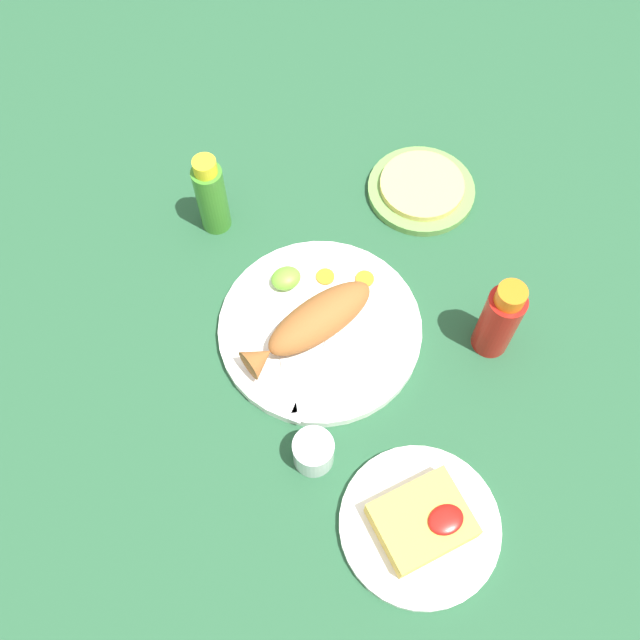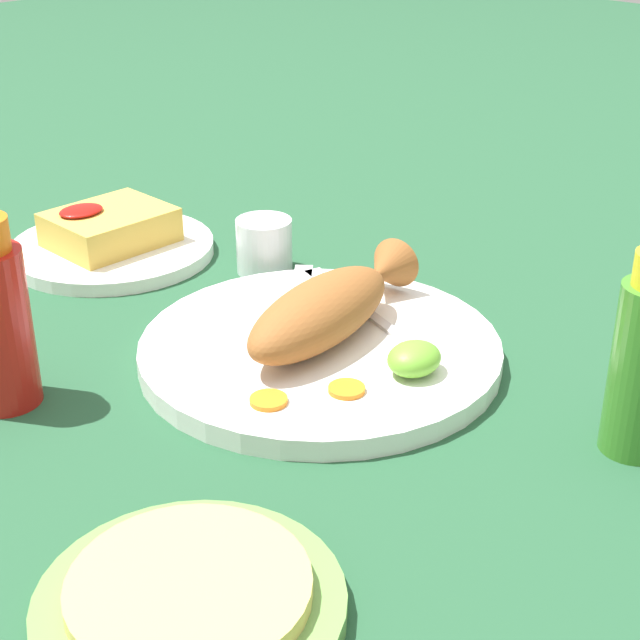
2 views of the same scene
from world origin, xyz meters
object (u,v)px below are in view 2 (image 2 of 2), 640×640
at_px(side_plate_fries, 112,249).
at_px(fork_far, 352,301).
at_px(salt_cup, 264,249).
at_px(fork_near, 299,301).
at_px(tortilla_plate, 191,606).
at_px(main_plate, 320,350).
at_px(fried_fish, 329,307).

bearing_deg(side_plate_fries, fork_far, 102.49).
bearing_deg(fork_far, salt_cup, 8.74).
bearing_deg(fork_near, salt_cup, 20.82).
bearing_deg(tortilla_plate, salt_cup, -137.61).
xyz_separation_m(fork_near, tortilla_plate, (0.31, 0.23, -0.01)).
bearing_deg(main_plate, salt_cup, -118.95).
distance_m(fork_near, fork_far, 0.05).
xyz_separation_m(fork_far, salt_cup, (-0.02, -0.14, 0.00)).
bearing_deg(fried_fish, salt_cup, -126.62).
height_order(salt_cup, tortilla_plate, salt_cup).
relative_size(main_plate, salt_cup, 5.39).
distance_m(salt_cup, tortilla_plate, 0.50).
relative_size(salt_cup, side_plate_fries, 0.27).
bearing_deg(fork_far, side_plate_fries, 29.80).
bearing_deg(main_plate, side_plate_fries, -91.93).
bearing_deg(fried_fish, side_plate_fries, -100.34).
bearing_deg(salt_cup, fork_near, 62.76).
xyz_separation_m(main_plate, fork_near, (-0.04, -0.07, 0.01)).
relative_size(fried_fish, salt_cup, 3.96).
height_order(main_plate, salt_cup, salt_cup).
height_order(fried_fish, fork_near, fried_fish).
distance_m(main_plate, fork_near, 0.08).
bearing_deg(main_plate, fork_far, -156.79).
height_order(fork_near, fork_far, same).
bearing_deg(side_plate_fries, salt_cup, 120.11).
bearing_deg(salt_cup, fried_fish, 64.14).
bearing_deg(side_plate_fries, fried_fish, 90.42).
relative_size(main_plate, fried_fish, 1.36).
distance_m(main_plate, salt_cup, 0.20).
xyz_separation_m(main_plate, side_plate_fries, (-0.01, -0.32, -0.00)).
xyz_separation_m(fried_fish, salt_cup, (-0.08, -0.17, -0.02)).
distance_m(fried_fish, salt_cup, 0.19).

